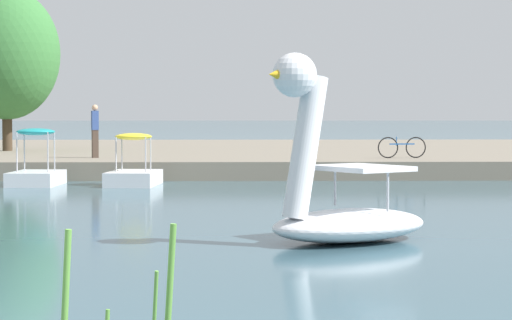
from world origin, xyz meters
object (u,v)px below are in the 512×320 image
Objects in this scene: tree_broadleaf_left at (6,54)px; person_on_path at (95,130)px; bicycle_parked at (402,147)px; pedal_boat_teal at (36,170)px; pedal_boat_yellow at (134,172)px; swan_boat at (339,198)px.

person_on_path is (4.31, -6.38, -2.89)m from tree_broadleaf_left.
pedal_boat_teal is at bearing -158.93° from bicycle_parked.
person_on_path reaches higher than pedal_boat_teal.
person_on_path is at bearing 177.59° from bicycle_parked.
bicycle_parked is (8.47, 4.48, 0.55)m from pedal_boat_yellow.
tree_broadleaf_left is 3.61× the size of person_on_path.
swan_boat is at bearing -70.65° from person_on_path.
pedal_boat_yellow is at bearing -152.14° from bicycle_parked.
pedal_boat_teal is 12.28m from tree_broadleaf_left.
pedal_boat_yellow is 1.09× the size of pedal_boat_teal.
pedal_boat_yellow is (-4.53, 12.96, -0.33)m from swan_boat.
tree_broadleaf_left is at bearing 154.89° from bicycle_parked.
tree_broadleaf_left is at bearing 106.23° from pedal_boat_teal.
pedal_boat_yellow is 0.38× the size of tree_broadleaf_left.
pedal_boat_yellow is at bearing -70.39° from person_on_path.
pedal_boat_teal is (-7.34, 13.10, -0.28)m from swan_boat.
bicycle_parked is at bearing -25.11° from tree_broadleaf_left.
bicycle_parked is (11.28, 4.35, 0.51)m from pedal_boat_teal.
swan_boat is 18.96m from person_on_path.
person_on_path is (-1.75, 4.91, 1.12)m from pedal_boat_yellow.
swan_boat is 1.50× the size of pedal_boat_teal.
swan_boat reaches higher than pedal_boat_yellow.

